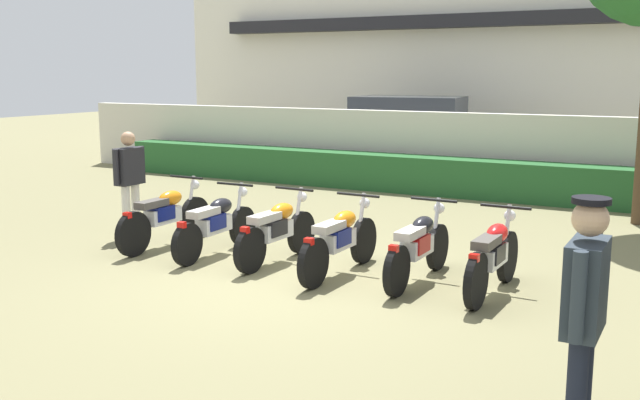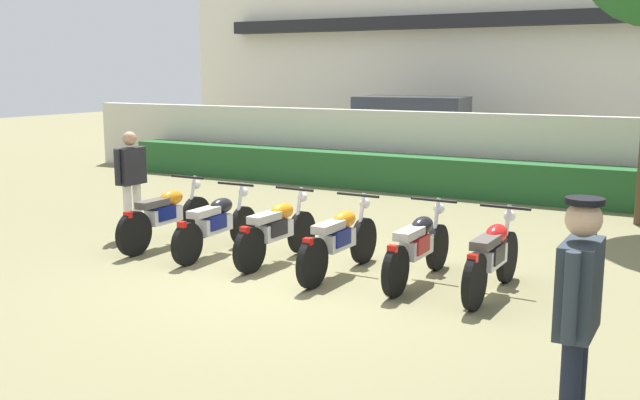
# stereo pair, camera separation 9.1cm
# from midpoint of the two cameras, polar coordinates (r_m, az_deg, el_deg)

# --- Properties ---
(ground) EXTENTS (60.00, 60.00, 0.00)m
(ground) POSITION_cam_midpoint_polar(r_m,az_deg,el_deg) (8.99, -3.14, -6.25)
(ground) COLOR olive
(building) EXTENTS (22.04, 6.50, 7.33)m
(building) POSITION_cam_midpoint_polar(r_m,az_deg,el_deg) (23.34, 17.60, 12.40)
(building) COLOR silver
(building) RESTS_ON ground
(compound_wall) EXTENTS (20.94, 0.30, 1.66)m
(compound_wall) POSITION_cam_midpoint_polar(r_m,az_deg,el_deg) (15.72, 11.53, 3.67)
(compound_wall) COLOR beige
(compound_wall) RESTS_ON ground
(hedge_row) EXTENTS (16.75, 0.70, 0.77)m
(hedge_row) POSITION_cam_midpoint_polar(r_m,az_deg,el_deg) (15.12, 10.69, 1.74)
(hedge_row) COLOR #235628
(hedge_row) RESTS_ON ground
(parked_car) EXTENTS (4.68, 2.49, 1.89)m
(parked_car) POSITION_cam_midpoint_polar(r_m,az_deg,el_deg) (18.75, 7.20, 5.12)
(parked_car) COLOR silver
(parked_car) RESTS_ON ground
(motorcycle_in_row_0) EXTENTS (0.60, 1.97, 0.97)m
(motorcycle_in_row_0) POSITION_cam_midpoint_polar(r_m,az_deg,el_deg) (10.80, -12.26, -1.21)
(motorcycle_in_row_0) COLOR black
(motorcycle_in_row_0) RESTS_ON ground
(motorcycle_in_row_1) EXTENTS (0.60, 1.88, 0.94)m
(motorcycle_in_row_1) POSITION_cam_midpoint_polar(r_m,az_deg,el_deg) (10.19, -8.42, -1.85)
(motorcycle_in_row_1) COLOR black
(motorcycle_in_row_1) RESTS_ON ground
(motorcycle_in_row_2) EXTENTS (0.60, 1.80, 0.95)m
(motorcycle_in_row_2) POSITION_cam_midpoint_polar(r_m,az_deg,el_deg) (9.67, -3.70, -2.36)
(motorcycle_in_row_2) COLOR black
(motorcycle_in_row_2) RESTS_ON ground
(motorcycle_in_row_3) EXTENTS (0.60, 1.94, 0.96)m
(motorcycle_in_row_3) POSITION_cam_midpoint_polar(r_m,az_deg,el_deg) (9.08, 1.26, -3.13)
(motorcycle_in_row_3) COLOR black
(motorcycle_in_row_3) RESTS_ON ground
(motorcycle_in_row_4) EXTENTS (0.60, 1.90, 0.95)m
(motorcycle_in_row_4) POSITION_cam_midpoint_polar(r_m,az_deg,el_deg) (8.84, 7.39, -3.60)
(motorcycle_in_row_4) COLOR black
(motorcycle_in_row_4) RESTS_ON ground
(motorcycle_in_row_5) EXTENTS (0.60, 1.83, 0.97)m
(motorcycle_in_row_5) POSITION_cam_midpoint_polar(r_m,az_deg,el_deg) (8.50, 13.05, -4.29)
(motorcycle_in_row_5) COLOR black
(motorcycle_in_row_5) RESTS_ON ground
(inspector_person) EXTENTS (0.22, 0.66, 1.61)m
(inspector_person) POSITION_cam_midpoint_polar(r_m,az_deg,el_deg) (11.58, -14.88, 1.91)
(inspector_person) COLOR silver
(inspector_person) RESTS_ON ground
(officer_0) EXTENTS (0.24, 0.69, 1.74)m
(officer_0) POSITION_cam_midpoint_polar(r_m,az_deg,el_deg) (5.01, 19.49, -7.72)
(officer_0) COLOR black
(officer_0) RESTS_ON ground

